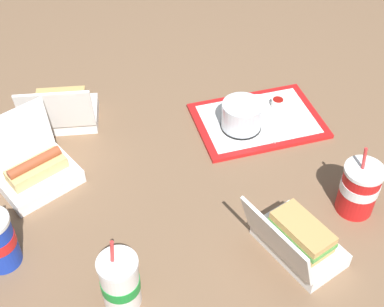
{
  "coord_description": "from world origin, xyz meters",
  "views": [
    {
      "loc": [
        0.18,
        0.98,
        1.05
      ],
      "look_at": [
        0.02,
        -0.04,
        0.05
      ],
      "focal_mm": 50.0,
      "sensor_mm": 36.0,
      "label": 1
    }
  ],
  "objects_px": {
    "plastic_fork": "(285,133)",
    "clamshell_sandwich_back": "(298,240)",
    "cake_container": "(242,116)",
    "ketchup_cup": "(278,102)",
    "clamshell_sandwich_left": "(62,111)",
    "clamshell_hotdog_right": "(35,170)",
    "soda_cup_center": "(120,282)",
    "food_tray": "(258,121)",
    "soda_cup_front": "(359,188)"
  },
  "relations": [
    {
      "from": "plastic_fork",
      "to": "clamshell_sandwich_back",
      "type": "distance_m",
      "value": 0.41
    },
    {
      "from": "cake_container",
      "to": "clamshell_sandwich_back",
      "type": "bearing_deg",
      "value": 94.4
    },
    {
      "from": "ketchup_cup",
      "to": "clamshell_sandwich_left",
      "type": "distance_m",
      "value": 0.65
    },
    {
      "from": "cake_container",
      "to": "clamshell_hotdog_right",
      "type": "height_order",
      "value": "clamshell_hotdog_right"
    },
    {
      "from": "cake_container",
      "to": "clamshell_sandwich_back",
      "type": "relative_size",
      "value": 0.46
    },
    {
      "from": "clamshell_sandwich_back",
      "to": "ketchup_cup",
      "type": "bearing_deg",
      "value": -100.59
    },
    {
      "from": "soda_cup_center",
      "to": "ketchup_cup",
      "type": "bearing_deg",
      "value": -130.7
    },
    {
      "from": "ketchup_cup",
      "to": "clamshell_hotdog_right",
      "type": "height_order",
      "value": "clamshell_hotdog_right"
    },
    {
      "from": "clamshell_sandwich_back",
      "to": "food_tray",
      "type": "bearing_deg",
      "value": -93.0
    },
    {
      "from": "clamshell_sandwich_back",
      "to": "clamshell_hotdog_right",
      "type": "height_order",
      "value": "clamshell_hotdog_right"
    },
    {
      "from": "food_tray",
      "to": "soda_cup_front",
      "type": "xyz_separation_m",
      "value": [
        -0.16,
        0.36,
        0.07
      ]
    },
    {
      "from": "ketchup_cup",
      "to": "soda_cup_center",
      "type": "height_order",
      "value": "soda_cup_center"
    },
    {
      "from": "food_tray",
      "to": "plastic_fork",
      "type": "xyz_separation_m",
      "value": [
        -0.06,
        0.08,
        0.01
      ]
    },
    {
      "from": "cake_container",
      "to": "clamshell_sandwich_left",
      "type": "xyz_separation_m",
      "value": [
        0.52,
        -0.12,
        -0.01
      ]
    },
    {
      "from": "clamshell_sandwich_back",
      "to": "cake_container",
      "type": "bearing_deg",
      "value": -85.6
    },
    {
      "from": "ketchup_cup",
      "to": "plastic_fork",
      "type": "height_order",
      "value": "ketchup_cup"
    },
    {
      "from": "ketchup_cup",
      "to": "plastic_fork",
      "type": "bearing_deg",
      "value": 84.81
    },
    {
      "from": "clamshell_sandwich_back",
      "to": "soda_cup_front",
      "type": "relative_size",
      "value": 1.3
    },
    {
      "from": "cake_container",
      "to": "food_tray",
      "type": "bearing_deg",
      "value": -154.94
    },
    {
      "from": "food_tray",
      "to": "soda_cup_center",
      "type": "bearing_deg",
      "value": 51.1
    },
    {
      "from": "ketchup_cup",
      "to": "soda_cup_center",
      "type": "bearing_deg",
      "value": 49.3
    },
    {
      "from": "food_tray",
      "to": "clamshell_sandwich_back",
      "type": "xyz_separation_m",
      "value": [
        0.02,
        0.47,
        0.04
      ]
    },
    {
      "from": "plastic_fork",
      "to": "clamshell_sandwich_back",
      "type": "bearing_deg",
      "value": 40.53
    },
    {
      "from": "clamshell_hotdog_right",
      "to": "soda_cup_front",
      "type": "relative_size",
      "value": 1.27
    },
    {
      "from": "plastic_fork",
      "to": "soda_cup_center",
      "type": "bearing_deg",
      "value": 5.87
    },
    {
      "from": "clamshell_hotdog_right",
      "to": "soda_cup_front",
      "type": "bearing_deg",
      "value": 164.85
    },
    {
      "from": "clamshell_hotdog_right",
      "to": "soda_cup_center",
      "type": "bearing_deg",
      "value": 117.41
    },
    {
      "from": "cake_container",
      "to": "clamshell_sandwich_left",
      "type": "height_order",
      "value": "clamshell_sandwich_left"
    },
    {
      "from": "clamshell_sandwich_left",
      "to": "soda_cup_front",
      "type": "bearing_deg",
      "value": 148.37
    },
    {
      "from": "clamshell_sandwich_back",
      "to": "clamshell_hotdog_right",
      "type": "xyz_separation_m",
      "value": [
        0.61,
        -0.32,
        -0.0
      ]
    },
    {
      "from": "ketchup_cup",
      "to": "soda_cup_front",
      "type": "relative_size",
      "value": 0.2
    },
    {
      "from": "food_tray",
      "to": "soda_cup_center",
      "type": "relative_size",
      "value": 1.98
    },
    {
      "from": "ketchup_cup",
      "to": "clamshell_sandwich_back",
      "type": "distance_m",
      "value": 0.53
    },
    {
      "from": "ketchup_cup",
      "to": "plastic_fork",
      "type": "distance_m",
      "value": 0.13
    },
    {
      "from": "plastic_fork",
      "to": "clamshell_sandwich_left",
      "type": "bearing_deg",
      "value": -51.58
    },
    {
      "from": "soda_cup_front",
      "to": "soda_cup_center",
      "type": "distance_m",
      "value": 0.62
    },
    {
      "from": "cake_container",
      "to": "soda_cup_center",
      "type": "bearing_deg",
      "value": 53.67
    },
    {
      "from": "soda_cup_center",
      "to": "food_tray",
      "type": "bearing_deg",
      "value": -128.9
    },
    {
      "from": "clamshell_hotdog_right",
      "to": "soda_cup_center",
      "type": "distance_m",
      "value": 0.44
    },
    {
      "from": "cake_container",
      "to": "clamshell_sandwich_back",
      "type": "xyz_separation_m",
      "value": [
        -0.03,
        0.44,
        -0.01
      ]
    },
    {
      "from": "plastic_fork",
      "to": "ketchup_cup",
      "type": "bearing_deg",
      "value": -132.38
    },
    {
      "from": "food_tray",
      "to": "ketchup_cup",
      "type": "bearing_deg",
      "value": -144.81
    },
    {
      "from": "clamshell_hotdog_right",
      "to": "soda_cup_front",
      "type": "xyz_separation_m",
      "value": [
        -0.8,
        0.22,
        0.03
      ]
    },
    {
      "from": "clamshell_sandwich_left",
      "to": "soda_cup_center",
      "type": "bearing_deg",
      "value": 102.46
    },
    {
      "from": "cake_container",
      "to": "clamshell_sandwich_left",
      "type": "relative_size",
      "value": 0.57
    },
    {
      "from": "food_tray",
      "to": "plastic_fork",
      "type": "distance_m",
      "value": 0.1
    },
    {
      "from": "soda_cup_front",
      "to": "ketchup_cup",
      "type": "bearing_deg",
      "value": -78.18
    },
    {
      "from": "clamshell_sandwich_back",
      "to": "soda_cup_center",
      "type": "bearing_deg",
      "value": 9.42
    },
    {
      "from": "soda_cup_center",
      "to": "plastic_fork",
      "type": "bearing_deg",
      "value": -136.94
    },
    {
      "from": "plastic_fork",
      "to": "soda_cup_front",
      "type": "bearing_deg",
      "value": 71.63
    }
  ]
}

